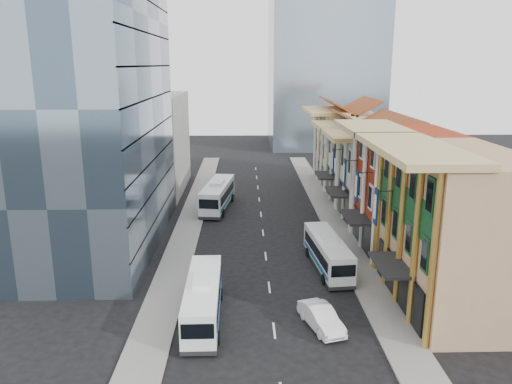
{
  "coord_description": "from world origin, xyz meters",
  "views": [
    {
      "loc": [
        -2.03,
        -30.51,
        18.2
      ],
      "look_at": [
        -0.82,
        20.26,
        5.13
      ],
      "focal_mm": 35.0,
      "sensor_mm": 36.0,
      "label": 1
    }
  ],
  "objects_px": {
    "shophouse_tan": "(456,230)",
    "sedan_left": "(197,314)",
    "office_tower": "(90,98)",
    "bus_right": "(328,252)",
    "sedan_right": "(321,318)",
    "bus_left_near": "(203,298)",
    "bus_left_far": "(218,195)"
  },
  "relations": [
    {
      "from": "shophouse_tan",
      "to": "bus_left_near",
      "type": "relative_size",
      "value": 1.35
    },
    {
      "from": "shophouse_tan",
      "to": "bus_right",
      "type": "relative_size",
      "value": 1.39
    },
    {
      "from": "sedan_left",
      "to": "bus_left_near",
      "type": "bearing_deg",
      "value": 56.6
    },
    {
      "from": "bus_right",
      "to": "sedan_right",
      "type": "xyz_separation_m",
      "value": [
        -2.16,
        -10.53,
        -0.82
      ]
    },
    {
      "from": "bus_right",
      "to": "bus_left_far",
      "type": "bearing_deg",
      "value": 113.59
    },
    {
      "from": "shophouse_tan",
      "to": "sedan_right",
      "type": "xyz_separation_m",
      "value": [
        -10.66,
        -3.69,
        -5.21
      ]
    },
    {
      "from": "bus_right",
      "to": "sedan_right",
      "type": "height_order",
      "value": "bus_right"
    },
    {
      "from": "shophouse_tan",
      "to": "office_tower",
      "type": "bearing_deg",
      "value": 155.7
    },
    {
      "from": "sedan_left",
      "to": "sedan_right",
      "type": "relative_size",
      "value": 0.94
    },
    {
      "from": "bus_left_far",
      "to": "bus_right",
      "type": "distance_m",
      "value": 22.77
    },
    {
      "from": "bus_left_near",
      "to": "sedan_left",
      "type": "xyz_separation_m",
      "value": [
        -0.4,
        -0.61,
        -0.89
      ]
    },
    {
      "from": "office_tower",
      "to": "sedan_right",
      "type": "relative_size",
      "value": 6.27
    },
    {
      "from": "bus_left_far",
      "to": "bus_right",
      "type": "bearing_deg",
      "value": -53.45
    },
    {
      "from": "bus_left_near",
      "to": "bus_right",
      "type": "height_order",
      "value": "bus_left_near"
    },
    {
      "from": "shophouse_tan",
      "to": "sedan_left",
      "type": "distance_m",
      "value": 20.39
    },
    {
      "from": "office_tower",
      "to": "bus_right",
      "type": "bearing_deg",
      "value": -17.66
    },
    {
      "from": "bus_left_near",
      "to": "sedan_right",
      "type": "xyz_separation_m",
      "value": [
        8.44,
        -1.44,
        -0.87
      ]
    },
    {
      "from": "bus_left_near",
      "to": "bus_left_far",
      "type": "bearing_deg",
      "value": 90.06
    },
    {
      "from": "bus_left_near",
      "to": "sedan_right",
      "type": "relative_size",
      "value": 2.16
    },
    {
      "from": "shophouse_tan",
      "to": "bus_right",
      "type": "height_order",
      "value": "shophouse_tan"
    },
    {
      "from": "office_tower",
      "to": "sedan_right",
      "type": "xyz_separation_m",
      "value": [
        20.34,
        -17.69,
        -14.21
      ]
    },
    {
      "from": "bus_left_near",
      "to": "shophouse_tan",
      "type": "bearing_deg",
      "value": 6.0
    },
    {
      "from": "shophouse_tan",
      "to": "bus_left_far",
      "type": "distance_m",
      "value": 33.38
    },
    {
      "from": "shophouse_tan",
      "to": "bus_left_far",
      "type": "bearing_deg",
      "value": 126.07
    },
    {
      "from": "sedan_right",
      "to": "shophouse_tan",
      "type": "bearing_deg",
      "value": 1.21
    },
    {
      "from": "bus_left_far",
      "to": "sedan_left",
      "type": "bearing_deg",
      "value": -82.35
    },
    {
      "from": "bus_left_near",
      "to": "bus_right",
      "type": "distance_m",
      "value": 13.97
    },
    {
      "from": "shophouse_tan",
      "to": "bus_left_near",
      "type": "bearing_deg",
      "value": -173.27
    },
    {
      "from": "office_tower",
      "to": "bus_left_near",
      "type": "distance_m",
      "value": 24.16
    },
    {
      "from": "shophouse_tan",
      "to": "sedan_left",
      "type": "height_order",
      "value": "shophouse_tan"
    },
    {
      "from": "bus_left_far",
      "to": "sedan_left",
      "type": "xyz_separation_m",
      "value": [
        0.0,
        -29.63,
        -1.08
      ]
    },
    {
      "from": "office_tower",
      "to": "shophouse_tan",
      "type": "bearing_deg",
      "value": -24.3
    }
  ]
}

